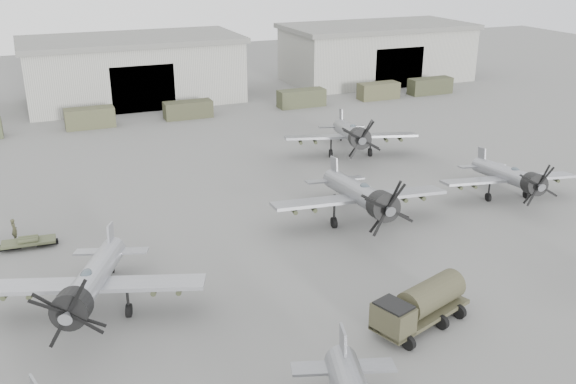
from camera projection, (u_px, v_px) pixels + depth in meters
The scene contains 14 objects.
ground at pixel (334, 337), 35.61m from camera, with size 220.00×220.00×0.00m, color slate.
hangar_center at pixel (133, 69), 87.36m from camera, with size 29.00×14.80×8.70m.
hangar_right at pixel (377, 52), 100.90m from camera, with size 29.00×14.80×8.70m.
support_truck_3 at pixel (90, 118), 75.58m from camera, with size 5.69×2.20×2.37m, color #42442C.
support_truck_4 at pixel (188, 110), 79.85m from camera, with size 5.96×2.20×2.10m, color #383925.
support_truck_5 at pixel (301, 98), 85.32m from camera, with size 6.36×2.20×2.29m, color #3C4029.
support_truck_6 at pixel (378, 91), 89.51m from camera, with size 5.80×2.20×2.28m, color #45442D.
support_truck_7 at pixel (430, 86), 92.55m from camera, with size 6.47×2.20×2.29m, color #363825.
aircraft_mid_1 at pixel (91, 282), 36.59m from camera, with size 12.96×11.68×5.21m.
aircraft_mid_2 at pixel (361, 195), 48.89m from camera, with size 13.86×12.48×5.51m.
aircraft_mid_3 at pixel (511, 176), 53.88m from camera, with size 11.77×10.59×4.67m.
aircraft_far_1 at pixel (351, 134), 64.74m from camera, with size 13.53×12.18×5.41m.
fuel_tanker at pixel (421, 303), 36.23m from camera, with size 6.88×4.44×2.52m.
ground_crew at pixel (14, 230), 46.94m from camera, with size 0.62×0.41×1.71m, color #383825.
Camera 1 is at (-13.94, -26.96, 20.47)m, focal length 40.00 mm.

